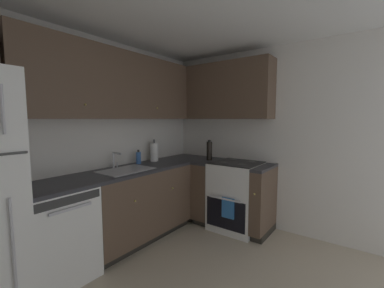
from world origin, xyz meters
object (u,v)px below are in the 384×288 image
paper_towel_roll (154,152)px  oil_bottle (209,151)px  dishwasher (55,234)px  oven_range (237,195)px  soap_bottle (139,158)px

paper_towel_roll → oil_bottle: paper_towel_roll is taller
paper_towel_roll → dishwasher: bearing=-173.7°
oil_bottle → oven_range: bearing=-87.6°
soap_bottle → paper_towel_roll: bearing=-4.2°
dishwasher → oil_bottle: 2.13m
oven_range → paper_towel_roll: size_ratio=3.32×
soap_bottle → paper_towel_roll: paper_towel_roll is taller
oil_bottle → paper_towel_roll: bearing=132.8°
oven_range → dishwasher: bearing=156.9°
paper_towel_roll → oil_bottle: 0.79m
soap_bottle → paper_towel_roll: 0.28m
paper_towel_roll → oven_range: bearing=-61.4°
soap_bottle → dishwasher: bearing=-171.4°
dishwasher → oil_bottle: size_ratio=2.97×
dishwasher → oven_range: oven_range is taller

